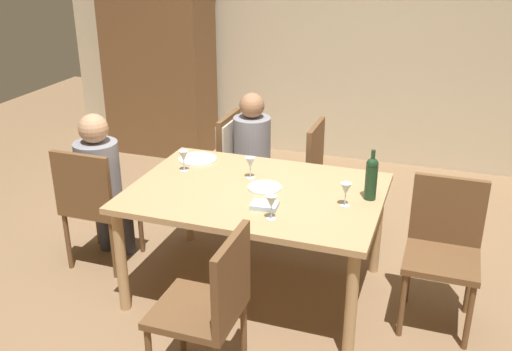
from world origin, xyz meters
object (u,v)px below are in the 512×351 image
object	(u,v)px
chair_near	(212,302)
chair_far_left	(238,154)
wine_glass_centre	(346,190)
wine_glass_far	(250,163)
chair_far_right	(328,173)
dinner_plate_host	(265,187)
person_man_bearded	(255,150)
dinner_plate_guest_left	(198,159)
wine_glass_near_left	(184,157)
wine_bottle_tall_green	(371,177)
wine_glass_near_right	(271,203)
armoire_cabinet	(159,52)
chair_right_end	(444,242)
chair_left_end	(94,200)
person_woman_host	(101,178)
dining_table	(256,201)

from	to	relation	value
chair_near	chair_far_left	bearing A→B (deg)	16.83
chair_far_left	wine_glass_centre	bearing A→B (deg)	47.17
wine_glass_far	wine_glass_centre	bearing A→B (deg)	-17.55
chair_far_right	dinner_plate_host	bearing A→B (deg)	-14.13
person_man_bearded	dinner_plate_guest_left	xyz separation A→B (m)	(-0.24, -0.59, 0.11)
person_man_bearded	wine_glass_near_left	xyz separation A→B (m)	(-0.24, -0.81, 0.21)
chair_far_left	wine_bottle_tall_green	distance (m)	1.50
dinner_plate_guest_left	wine_glass_near_right	bearing A→B (deg)	-42.35
wine_glass_far	chair_far_left	bearing A→B (deg)	116.44
dinner_plate_guest_left	wine_bottle_tall_green	bearing A→B (deg)	-11.27
armoire_cabinet	wine_glass_centre	xyz separation A→B (m)	(2.49, -2.36, -0.24)
chair_right_end	wine_glass_far	world-z (taller)	chair_right_end
chair_right_end	wine_glass_centre	distance (m)	0.69
armoire_cabinet	chair_left_end	bearing A→B (deg)	-73.33
armoire_cabinet	dinner_plate_guest_left	bearing A→B (deg)	-55.81
chair_left_end	person_woman_host	bearing A→B (deg)	90.00
dining_table	chair_left_end	xyz separation A→B (m)	(-1.18, -0.09, -0.14)
person_man_bearded	chair_far_left	bearing A→B (deg)	-90.00
chair_left_end	chair_far_right	size ratio (longest dim) A/B	1.00
armoire_cabinet	dinner_plate_host	xyz separation A→B (m)	(1.95, -2.28, -0.34)
wine_bottle_tall_green	wine_glass_near_right	size ratio (longest dim) A/B	2.17
armoire_cabinet	wine_glass_far	bearing A→B (deg)	-49.95
chair_far_right	wine_glass_near_right	xyz separation A→B (m)	(-0.06, -1.31, 0.32)
dining_table	wine_glass_far	xyz separation A→B (m)	(-0.10, 0.17, 0.19)
dinner_plate_guest_left	person_man_bearded	bearing A→B (deg)	67.85
wine_bottle_tall_green	chair_near	bearing A→B (deg)	-120.79
chair_near	chair_right_end	bearing A→B (deg)	-46.68
wine_bottle_tall_green	dining_table	bearing A→B (deg)	-171.72
person_man_bearded	wine_glass_near_right	distance (m)	1.44
chair_near	wine_glass_near_right	size ratio (longest dim) A/B	6.17
chair_far_right	dinner_plate_host	size ratio (longest dim) A/B	4.17
chair_left_end	wine_glass_centre	bearing A→B (deg)	1.31
dinner_plate_host	person_woman_host	bearing A→B (deg)	-179.43
dining_table	chair_near	xyz separation A→B (m)	(0.09, -0.95, -0.14)
chair_near	wine_glass_near_left	distance (m)	1.31
chair_near	person_man_bearded	distance (m)	1.94
armoire_cabinet	wine_glass_far	size ratio (longest dim) A/B	14.63
chair_right_end	wine_glass_near_left	world-z (taller)	chair_right_end
chair_far_right	wine_glass_centre	size ratio (longest dim) A/B	6.17
wine_bottle_tall_green	wine_glass_near_left	size ratio (longest dim) A/B	2.17
dining_table	person_woman_host	world-z (taller)	person_woman_host
person_woman_host	dinner_plate_host	distance (m)	1.23
wine_glass_near_right	dinner_plate_host	size ratio (longest dim) A/B	0.68
wine_bottle_tall_green	chair_far_right	bearing A→B (deg)	117.49
chair_far_right	dinner_plate_guest_left	size ratio (longest dim) A/B	3.30
chair_left_end	wine_glass_centre	distance (m)	1.80
chair_far_left	wine_glass_far	size ratio (longest dim) A/B	6.17
chair_left_end	wine_bottle_tall_green	bearing A→B (deg)	5.75
person_woman_host	person_man_bearded	distance (m)	1.25
chair_far_right	wine_glass_far	xyz separation A→B (m)	(-0.37, -0.78, 0.32)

